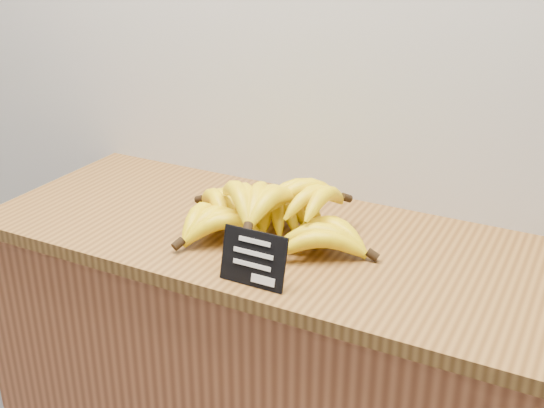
{
  "coord_description": "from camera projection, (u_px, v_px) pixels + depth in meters",
  "views": [
    {
      "loc": [
        0.57,
        1.56,
        1.58
      ],
      "look_at": [
        -0.02,
        2.7,
        1.02
      ],
      "focal_mm": 45.0,
      "sensor_mm": 36.0,
      "label": 1
    }
  ],
  "objects": [
    {
      "name": "counter_top",
      "position": [
        283.0,
        240.0,
        1.49
      ],
      "size": [
        1.34,
        0.54,
        0.03
      ],
      "primitive_type": "cube",
      "color": "brown",
      "rests_on": "counter"
    },
    {
      "name": "chalkboard_sign",
      "position": [
        253.0,
        259.0,
        1.27
      ],
      "size": [
        0.13,
        0.03,
        0.1
      ],
      "primitive_type": "cube",
      "rotation": [
        -0.26,
        0.0,
        0.0
      ],
      "color": "black",
      "rests_on": "counter_top"
    },
    {
      "name": "banana_pile",
      "position": [
        268.0,
        213.0,
        1.46
      ],
      "size": [
        0.47,
        0.34,
        0.13
      ],
      "color": "yellow",
      "rests_on": "counter_top"
    }
  ]
}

